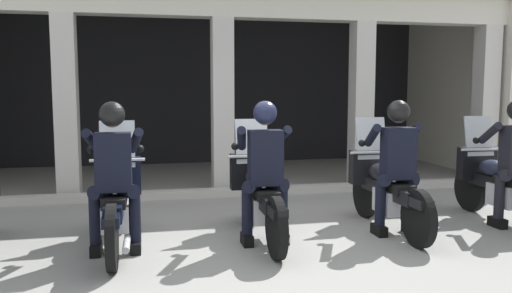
# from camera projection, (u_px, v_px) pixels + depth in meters

# --- Properties ---
(ground_plane) EXTENTS (80.00, 80.00, 0.00)m
(ground_plane) POSITION_uv_depth(u_px,v_px,m) (225.00, 192.00, 8.65)
(ground_plane) COLOR gray
(station_building) EXTENTS (11.06, 4.14, 3.48)m
(station_building) POSITION_uv_depth(u_px,v_px,m) (208.00, 66.00, 10.61)
(station_building) COLOR black
(station_building) RESTS_ON ground
(kerb_strip) EXTENTS (10.56, 0.24, 0.12)m
(kerb_strip) POSITION_uv_depth(u_px,v_px,m) (227.00, 192.00, 8.33)
(kerb_strip) COLOR #B7B5AD
(kerb_strip) RESTS_ON ground
(motorcycle_left) EXTENTS (0.62, 2.04, 1.35)m
(motorcycle_left) POSITION_uv_depth(u_px,v_px,m) (117.00, 201.00, 5.61)
(motorcycle_left) COLOR black
(motorcycle_left) RESTS_ON ground
(police_officer_left) EXTENTS (0.63, 0.61, 1.58)m
(police_officer_left) POSITION_uv_depth(u_px,v_px,m) (114.00, 165.00, 5.29)
(police_officer_left) COLOR black
(police_officer_left) RESTS_ON ground
(motorcycle_center) EXTENTS (0.62, 2.04, 1.35)m
(motorcycle_center) POSITION_uv_depth(u_px,v_px,m) (259.00, 194.00, 5.96)
(motorcycle_center) COLOR black
(motorcycle_center) RESTS_ON ground
(police_officer_center) EXTENTS (0.63, 0.61, 1.58)m
(police_officer_center) POSITION_uv_depth(u_px,v_px,m) (265.00, 160.00, 5.63)
(police_officer_center) COLOR black
(police_officer_center) RESTS_ON ground
(motorcycle_right) EXTENTS (0.62, 2.04, 1.35)m
(motorcycle_right) POSITION_uv_depth(u_px,v_px,m) (385.00, 188.00, 6.34)
(motorcycle_right) COLOR black
(motorcycle_right) RESTS_ON ground
(police_officer_right) EXTENTS (0.63, 0.61, 1.58)m
(police_officer_right) POSITION_uv_depth(u_px,v_px,m) (397.00, 156.00, 6.01)
(police_officer_right) COLOR black
(police_officer_right) RESTS_ON ground
(motorcycle_far_right) EXTENTS (0.62, 2.04, 1.35)m
(motorcycle_far_right) POSITION_uv_depth(u_px,v_px,m) (498.00, 183.00, 6.68)
(motorcycle_far_right) COLOR black
(motorcycle_far_right) RESTS_ON ground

